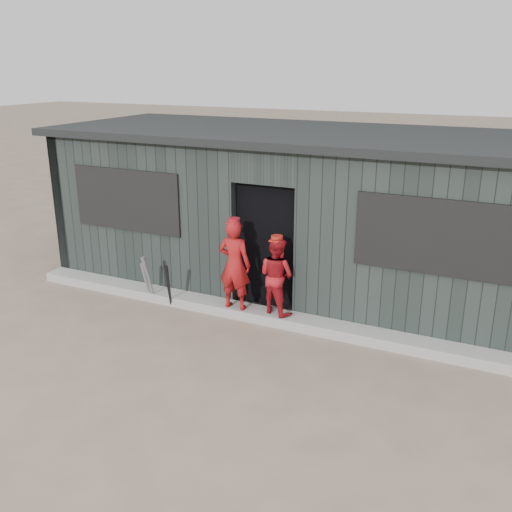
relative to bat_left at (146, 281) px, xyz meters
The scene contains 9 objects.
ground 2.53m from the bat_left, 41.59° to the right, with size 80.00×80.00×0.00m, color #755F51.
curb 1.90m from the bat_left, ahead, with size 8.00×0.36×0.15m, color gray.
bat_left is the anchor object (origin of this frame).
bat_mid 0.13m from the bat_left, 28.03° to the right, with size 0.07×0.07×0.82m, color gray.
bat_right 0.51m from the bat_left, 12.58° to the right, with size 0.07×0.07×0.78m, color black.
player_red_left 1.63m from the bat_left, ahead, with size 0.50×0.33×1.37m, color maroon.
player_red_right 2.21m from the bat_left, ahead, with size 0.56×0.44×1.15m, color #A8141C.
player_grey_back 2.20m from the bat_left, 21.46° to the left, with size 0.69×0.45×1.41m, color silver.
dugout 2.79m from the bat_left, 44.53° to the left, with size 8.30×3.30×2.62m.
Camera 1 is at (3.34, -5.24, 3.64)m, focal length 40.00 mm.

